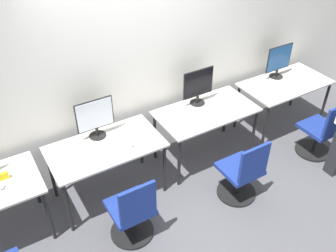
{
  "coord_description": "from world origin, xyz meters",
  "views": [
    {
      "loc": [
        -1.75,
        -2.8,
        3.43
      ],
      "look_at": [
        0.0,
        0.14,
        0.9
      ],
      "focal_mm": 40.0,
      "sensor_mm": 36.0,
      "label": 1
    }
  ],
  "objects": [
    {
      "name": "desk_far_right",
      "position": [
        2.09,
        0.35,
        0.68
      ],
      "size": [
        1.29,
        0.71,
        0.75
      ],
      "color": "#BCB7AD",
      "rests_on": "ground_plane"
    },
    {
      "name": "mouse_far_right",
      "position": [
        2.38,
        0.26,
        0.77
      ],
      "size": [
        0.06,
        0.09,
        0.03
      ],
      "color": "silver",
      "rests_on": "desk_far_right"
    },
    {
      "name": "mouse_right",
      "position": [
        0.99,
        0.27,
        0.77
      ],
      "size": [
        0.06,
        0.09,
        0.03
      ],
      "color": "silver",
      "rests_on": "desk_right"
    },
    {
      "name": "keyboard_right",
      "position": [
        0.7,
        0.26,
        0.76
      ],
      "size": [
        0.42,
        0.16,
        0.02
      ],
      "color": "silver",
      "rests_on": "desk_right"
    },
    {
      "name": "desk_left",
      "position": [
        -0.7,
        0.35,
        0.68
      ],
      "size": [
        1.29,
        0.71,
        0.75
      ],
      "color": "#BCB7AD",
      "rests_on": "ground_plane"
    },
    {
      "name": "monitor_right",
      "position": [
        0.7,
        0.56,
        1.01
      ],
      "size": [
        0.44,
        0.2,
        0.49
      ],
      "color": "black",
      "rests_on": "desk_right"
    },
    {
      "name": "office_chair_right",
      "position": [
        0.63,
        -0.5,
        0.36
      ],
      "size": [
        0.48,
        0.48,
        0.88
      ],
      "color": "black",
      "rests_on": "ground_plane"
    },
    {
      "name": "keyboard_left",
      "position": [
        -0.7,
        0.19,
        0.76
      ],
      "size": [
        0.42,
        0.16,
        0.02
      ],
      "color": "silver",
      "rests_on": "desk_left"
    },
    {
      "name": "desk_right",
      "position": [
        0.7,
        0.35,
        0.68
      ],
      "size": [
        1.29,
        0.71,
        0.75
      ],
      "color": "#BCB7AD",
      "rests_on": "ground_plane"
    },
    {
      "name": "placard_far_left",
      "position": [
        -1.81,
        0.39,
        0.79
      ],
      "size": [
        0.16,
        0.03,
        0.08
      ],
      "color": "yellow",
      "rests_on": "desk_far_left"
    },
    {
      "name": "office_chair_far_right",
      "position": [
        2.07,
        -0.42,
        0.36
      ],
      "size": [
        0.48,
        0.48,
        0.88
      ],
      "color": "black",
      "rests_on": "ground_plane"
    },
    {
      "name": "monitor_left",
      "position": [
        -0.7,
        0.57,
        1.01
      ],
      "size": [
        0.44,
        0.2,
        0.49
      ],
      "color": "black",
      "rests_on": "desk_left"
    },
    {
      "name": "keyboard_far_right",
      "position": [
        2.09,
        0.28,
        0.76
      ],
      "size": [
        0.42,
        0.16,
        0.02
      ],
      "color": "silver",
      "rests_on": "desk_far_right"
    },
    {
      "name": "mouse_far_left",
      "position": [
        -1.83,
        0.28,
        0.77
      ],
      "size": [
        0.06,
        0.09,
        0.03
      ],
      "color": "silver",
      "rests_on": "desk_far_left"
    },
    {
      "name": "ground_plane",
      "position": [
        0.0,
        0.0,
        0.0
      ],
      "size": [
        20.0,
        20.0,
        0.0
      ],
      "primitive_type": "plane",
      "color": "#4C4C51"
    },
    {
      "name": "monitor_far_right",
      "position": [
        2.09,
        0.56,
        1.01
      ],
      "size": [
        0.44,
        0.2,
        0.49
      ],
      "color": "black",
      "rests_on": "desk_far_right"
    },
    {
      "name": "wall_back",
      "position": [
        0.0,
        0.83,
        1.4
      ],
      "size": [
        12.0,
        0.05,
        2.8
      ],
      "color": "silver",
      "rests_on": "ground_plane"
    },
    {
      "name": "mouse_left",
      "position": [
        -0.43,
        0.21,
        0.77
      ],
      "size": [
        0.06,
        0.09,
        0.03
      ],
      "color": "silver",
      "rests_on": "desk_left"
    },
    {
      "name": "office_chair_left",
      "position": [
        -0.74,
        -0.37,
        0.36
      ],
      "size": [
        0.48,
        0.48,
        0.88
      ],
      "color": "black",
      "rests_on": "ground_plane"
    }
  ]
}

